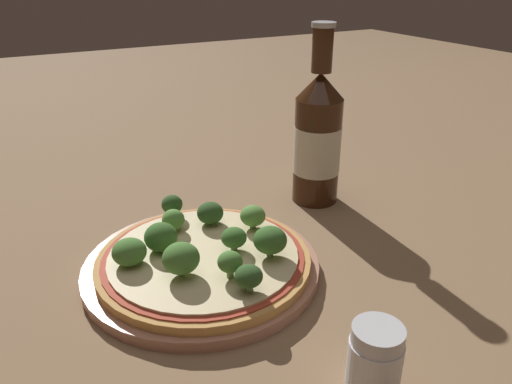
# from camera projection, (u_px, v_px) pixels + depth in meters

# --- Properties ---
(ground_plane) EXTENTS (3.00, 3.00, 0.00)m
(ground_plane) POSITION_uv_depth(u_px,v_px,m) (205.00, 274.00, 0.53)
(ground_plane) COLOR #846647
(plate) EXTENTS (0.25, 0.25, 0.01)m
(plate) POSITION_uv_depth(u_px,v_px,m) (204.00, 266.00, 0.53)
(plate) COLOR tan
(plate) RESTS_ON ground_plane
(pizza) EXTENTS (0.22, 0.22, 0.01)m
(pizza) POSITION_uv_depth(u_px,v_px,m) (205.00, 257.00, 0.52)
(pizza) COLOR tan
(pizza) RESTS_ON plate
(broccoli_floret_0) EXTENTS (0.03, 0.03, 0.03)m
(broccoli_floret_0) POSITION_uv_depth(u_px,v_px,m) (161.00, 237.00, 0.52)
(broccoli_floret_0) COLOR #6B8E51
(broccoli_floret_0) RESTS_ON pizza
(broccoli_floret_1) EXTENTS (0.02, 0.02, 0.03)m
(broccoli_floret_1) POSITION_uv_depth(u_px,v_px,m) (230.00, 262.00, 0.47)
(broccoli_floret_1) COLOR #6B8E51
(broccoli_floret_1) RESTS_ON pizza
(broccoli_floret_2) EXTENTS (0.03, 0.03, 0.03)m
(broccoli_floret_2) POSITION_uv_depth(u_px,v_px,m) (270.00, 240.00, 0.50)
(broccoli_floret_2) COLOR #6B8E51
(broccoli_floret_2) RESTS_ON pizza
(broccoli_floret_3) EXTENTS (0.03, 0.03, 0.03)m
(broccoli_floret_3) POSITION_uv_depth(u_px,v_px,m) (210.00, 213.00, 0.57)
(broccoli_floret_3) COLOR #6B8E51
(broccoli_floret_3) RESTS_ON pizza
(broccoli_floret_4) EXTENTS (0.03, 0.03, 0.03)m
(broccoli_floret_4) POSITION_uv_depth(u_px,v_px,m) (129.00, 252.00, 0.49)
(broccoli_floret_4) COLOR #6B8E51
(broccoli_floret_4) RESTS_ON pizza
(broccoli_floret_5) EXTENTS (0.02, 0.02, 0.03)m
(broccoli_floret_5) POSITION_uv_depth(u_px,v_px,m) (173.00, 220.00, 0.55)
(broccoli_floret_5) COLOR #6B8E51
(broccoli_floret_5) RESTS_ON pizza
(broccoli_floret_6) EXTENTS (0.03, 0.03, 0.03)m
(broccoli_floret_6) POSITION_uv_depth(u_px,v_px,m) (234.00, 238.00, 0.52)
(broccoli_floret_6) COLOR #6B8E51
(broccoli_floret_6) RESTS_ON pizza
(broccoli_floret_7) EXTENTS (0.04, 0.04, 0.03)m
(broccoli_floret_7) POSITION_uv_depth(u_px,v_px,m) (181.00, 258.00, 0.47)
(broccoli_floret_7) COLOR #6B8E51
(broccoli_floret_7) RESTS_ON pizza
(broccoli_floret_8) EXTENTS (0.03, 0.03, 0.03)m
(broccoli_floret_8) POSITION_uv_depth(u_px,v_px,m) (249.00, 277.00, 0.45)
(broccoli_floret_8) COLOR #6B8E51
(broccoli_floret_8) RESTS_ON pizza
(broccoli_floret_9) EXTENTS (0.02, 0.02, 0.03)m
(broccoli_floret_9) POSITION_uv_depth(u_px,v_px,m) (170.00, 205.00, 0.58)
(broccoli_floret_9) COLOR #6B8E51
(broccoli_floret_9) RESTS_ON pizza
(broccoli_floret_10) EXTENTS (0.03, 0.03, 0.03)m
(broccoli_floret_10) POSITION_uv_depth(u_px,v_px,m) (253.00, 216.00, 0.56)
(broccoli_floret_10) COLOR #6B8E51
(broccoli_floret_10) RESTS_ON pizza
(beer_bottle) EXTENTS (0.06, 0.06, 0.23)m
(beer_bottle) POSITION_uv_depth(u_px,v_px,m) (318.00, 138.00, 0.66)
(beer_bottle) COLOR #381E0F
(beer_bottle) RESTS_ON ground_plane
(pepper_shaker) EXTENTS (0.04, 0.04, 0.07)m
(pepper_shaker) POSITION_uv_depth(u_px,v_px,m) (374.00, 364.00, 0.37)
(pepper_shaker) COLOR silver
(pepper_shaker) RESTS_ON ground_plane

